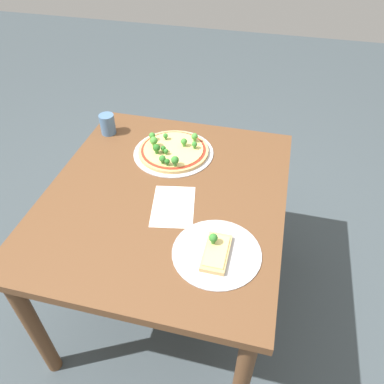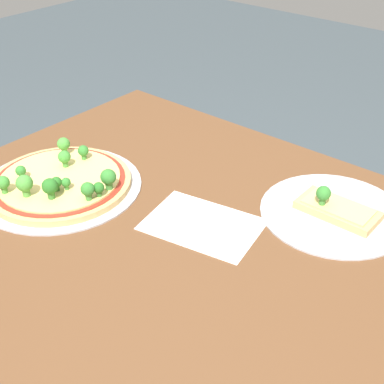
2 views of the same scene
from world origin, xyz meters
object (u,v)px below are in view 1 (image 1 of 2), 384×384
object	(u,v)px
pizza_tray_whole	(173,150)
pizza_tray_slice	(216,252)
drinking_cup	(108,124)
dining_table	(166,210)

from	to	relation	value
pizza_tray_whole	pizza_tray_slice	world-z (taller)	pizza_tray_whole
pizza_tray_whole	drinking_cup	xyz separation A→B (m)	(0.09, 0.34, 0.03)
dining_table	pizza_tray_whole	world-z (taller)	pizza_tray_whole
pizza_tray_whole	drinking_cup	world-z (taller)	drinking_cup
pizza_tray_slice	drinking_cup	bearing A→B (deg)	47.07
dining_table	drinking_cup	bearing A→B (deg)	47.92
pizza_tray_whole	pizza_tray_slice	size ratio (longest dim) A/B	1.19
pizza_tray_slice	drinking_cup	size ratio (longest dim) A/B	3.12
dining_table	drinking_cup	size ratio (longest dim) A/B	11.08
dining_table	pizza_tray_whole	bearing A→B (deg)	9.16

